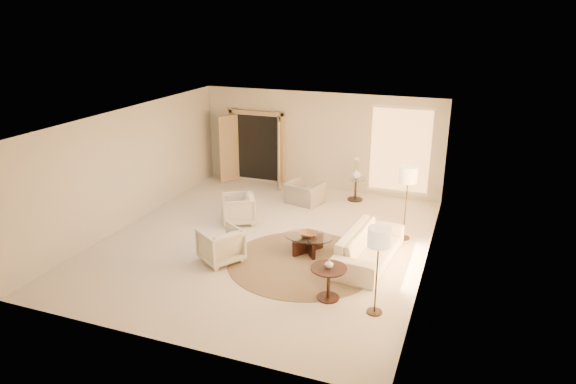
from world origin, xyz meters
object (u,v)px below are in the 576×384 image
(armchair_left, at_px, (238,208))
(side_table, at_px, (356,187))
(accent_chair, at_px, (304,189))
(floor_lamp_near, at_px, (408,178))
(bowl, at_px, (308,234))
(armchair_right, at_px, (221,243))
(side_vase, at_px, (356,174))
(coffee_table, at_px, (308,242))
(end_vase, at_px, (329,264))
(end_table, at_px, (329,277))
(floor_lamp_far, at_px, (379,241))
(sofa, at_px, (369,247))

(armchair_left, bearing_deg, side_table, 108.28)
(accent_chair, relative_size, floor_lamp_near, 0.53)
(bowl, bearing_deg, armchair_left, 155.38)
(armchair_right, bearing_deg, side_table, -167.56)
(armchair_right, xyz_separation_m, side_vase, (1.74, 4.57, 0.36))
(side_vase, bearing_deg, floor_lamp_near, -52.14)
(coffee_table, bearing_deg, floor_lamp_near, 38.92)
(floor_lamp_near, bearing_deg, accent_chair, 154.62)
(armchair_right, bearing_deg, end_vase, 108.90)
(accent_chair, bearing_deg, bowl, 126.08)
(armchair_left, xyz_separation_m, bowl, (2.13, -0.98, 0.04))
(end_table, bearing_deg, side_vase, 98.29)
(floor_lamp_near, bearing_deg, end_vase, -105.73)
(accent_chair, bearing_deg, floor_lamp_far, 137.24)
(end_table, bearing_deg, floor_lamp_far, -10.94)
(end_table, xyz_separation_m, bowl, (-0.93, 1.65, 0.01))
(end_table, distance_m, side_vase, 5.27)
(accent_chair, bearing_deg, end_table, 129.50)
(armchair_right, bearing_deg, side_vase, -167.56)
(coffee_table, distance_m, bowl, 0.19)
(end_table, height_order, end_vase, end_vase)
(armchair_right, xyz_separation_m, side_table, (1.74, 4.57, -0.02))
(armchair_left, bearing_deg, bowl, 35.39)
(armchair_left, xyz_separation_m, floor_lamp_far, (3.94, -2.79, 0.96))
(armchair_right, xyz_separation_m, end_vase, (2.50, -0.64, 0.30))
(sofa, distance_m, armchair_right, 3.06)
(end_table, relative_size, bowl, 1.76)
(side_table, xyz_separation_m, side_vase, (0.00, 0.00, 0.37))
(coffee_table, distance_m, floor_lamp_far, 2.80)
(side_table, xyz_separation_m, end_vase, (0.76, -5.21, 0.31))
(floor_lamp_near, bearing_deg, end_table, -105.73)
(side_vase, bearing_deg, bowl, -92.78)
(end_vase, bearing_deg, coffee_table, 119.50)
(sofa, height_order, floor_lamp_near, floor_lamp_near)
(end_table, xyz_separation_m, floor_lamp_near, (0.87, 3.10, 1.03))
(armchair_left, distance_m, end_vase, 4.04)
(end_table, height_order, side_table, side_table)
(bowl, bearing_deg, end_vase, -60.50)
(coffee_table, xyz_separation_m, bowl, (0.00, 0.00, 0.19))
(end_table, bearing_deg, armchair_right, 165.61)
(accent_chair, distance_m, bowl, 3.01)
(side_vase, bearing_deg, armchair_right, -110.85)
(armchair_right, relative_size, coffee_table, 0.74)
(end_table, relative_size, side_table, 1.04)
(coffee_table, bearing_deg, accent_chair, 110.64)
(armchair_left, relative_size, floor_lamp_near, 0.46)
(accent_chair, height_order, bowl, accent_chair)
(coffee_table, relative_size, end_vase, 6.68)
(floor_lamp_far, xyz_separation_m, side_vase, (-1.64, 5.38, -0.60))
(accent_chair, distance_m, end_vase, 4.90)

